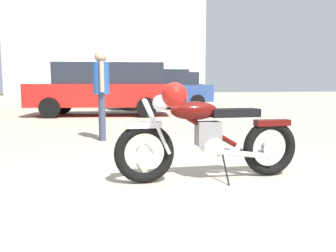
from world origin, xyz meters
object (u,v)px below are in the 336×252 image
at_px(bystander, 101,86).
at_px(dark_sedan_left, 162,86).
at_px(vintage_motorcycle, 206,135).
at_px(pale_sedan_back, 161,89).
at_px(blue_hatchback_right, 105,88).
at_px(white_estate_far, 90,87).

xyz_separation_m(bystander, dark_sedan_left, (4.24, 12.15, -0.08)).
height_order(vintage_motorcycle, pale_sedan_back, pale_sedan_back).
bearing_deg(bystander, vintage_motorcycle, -73.60).
relative_size(bystander, dark_sedan_left, 0.34).
bearing_deg(dark_sedan_left, vintage_motorcycle, 69.18).
relative_size(vintage_motorcycle, pale_sedan_back, 0.49).
bearing_deg(blue_hatchback_right, dark_sedan_left, -107.49).
relative_size(vintage_motorcycle, white_estate_far, 0.51).
bearing_deg(dark_sedan_left, white_estate_far, 3.53).
distance_m(blue_hatchback_right, dark_sedan_left, 7.84).
distance_m(vintage_motorcycle, bystander, 3.20).
bearing_deg(bystander, dark_sedan_left, 71.15).
relative_size(bystander, white_estate_far, 0.40).
bearing_deg(white_estate_far, dark_sedan_left, -159.63).
relative_size(bystander, pale_sedan_back, 0.39).
distance_m(white_estate_far, dark_sedan_left, 4.04).
xyz_separation_m(blue_hatchback_right, pale_sedan_back, (2.63, 2.65, -0.10)).
height_order(vintage_motorcycle, white_estate_far, white_estate_far).
bearing_deg(vintage_motorcycle, pale_sedan_back, -98.66).
relative_size(vintage_motorcycle, dark_sedan_left, 0.42).
bearing_deg(bystander, white_estate_far, 88.95).
distance_m(pale_sedan_back, dark_sedan_left, 4.38).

